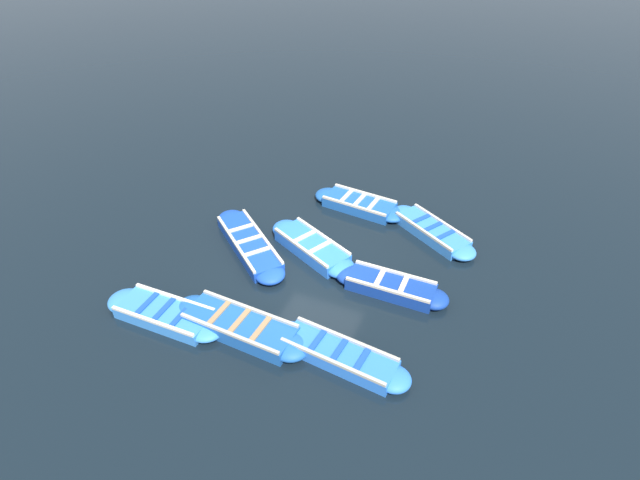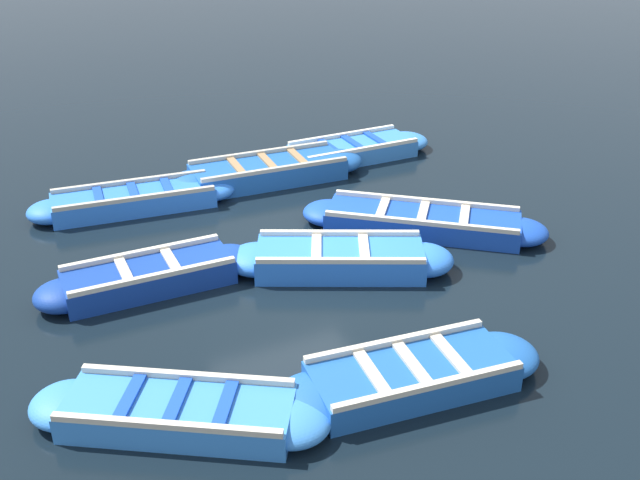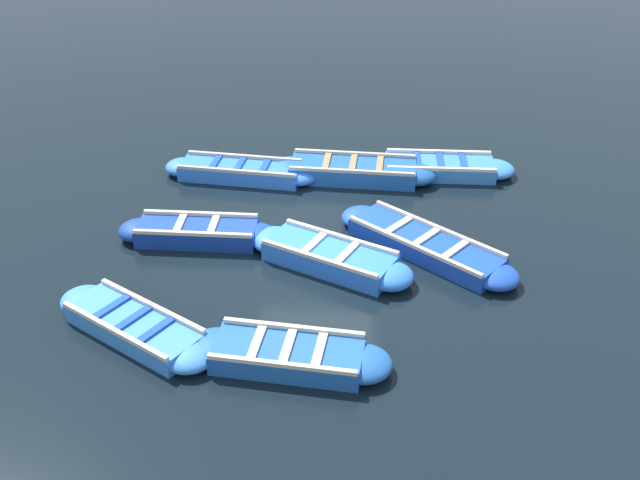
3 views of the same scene
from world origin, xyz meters
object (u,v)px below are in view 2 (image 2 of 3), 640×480
(boat_outer_right, at_px, (134,200))
(boat_bow_out, at_px, (340,259))
(boat_alongside, at_px, (149,277))
(boat_mid_row, at_px, (422,222))
(boat_centre, at_px, (179,413))
(boat_inner_gap, at_px, (268,171))
(boat_broadside, at_px, (353,151))
(boat_outer_left, at_px, (411,376))

(boat_outer_right, bearing_deg, boat_bow_out, 122.01)
(boat_alongside, bearing_deg, boat_mid_row, 177.27)
(boat_centre, height_order, boat_inner_gap, boat_inner_gap)
(boat_broadside, bearing_deg, boat_bow_out, 58.99)
(boat_centre, xyz_separation_m, boat_outer_left, (-2.55, 0.57, 0.01))
(boat_mid_row, xyz_separation_m, boat_outer_left, (2.32, 3.30, 0.00))
(boat_mid_row, bearing_deg, boat_broadside, -99.38)
(boat_alongside, height_order, boat_outer_left, boat_alongside)
(boat_broadside, bearing_deg, boat_mid_row, 80.62)
(boat_alongside, bearing_deg, boat_centre, 80.97)
(boat_outer_right, relative_size, boat_centre, 1.12)
(boat_bow_out, height_order, boat_outer_right, boat_bow_out)
(boat_bow_out, xyz_separation_m, boat_broadside, (-2.34, -3.90, -0.03))
(boat_broadside, distance_m, boat_mid_row, 3.39)
(boat_outer_right, distance_m, boat_centre, 5.71)
(boat_alongside, relative_size, boat_mid_row, 0.87)
(boat_mid_row, distance_m, boat_outer_left, 4.04)
(boat_bow_out, height_order, boat_outer_left, boat_bow_out)
(boat_bow_out, height_order, boat_inner_gap, boat_inner_gap)
(boat_alongside, relative_size, boat_bow_out, 0.94)
(boat_centre, bearing_deg, boat_bow_out, -144.82)
(boat_centre, bearing_deg, boat_alongside, -99.03)
(boat_broadside, distance_m, boat_centre, 8.15)
(boat_bow_out, distance_m, boat_broadside, 4.55)
(boat_outer_right, distance_m, boat_mid_row, 4.90)
(boat_outer_left, bearing_deg, boat_broadside, -113.39)
(boat_alongside, bearing_deg, boat_outer_left, 120.72)
(boat_mid_row, bearing_deg, boat_outer_right, -36.33)
(boat_outer_right, bearing_deg, boat_broadside, -174.40)
(boat_broadside, distance_m, boat_outer_left, 7.24)
(boat_outer_left, bearing_deg, boat_centre, -12.68)
(boat_bow_out, bearing_deg, boat_inner_gap, -95.96)
(boat_bow_out, bearing_deg, boat_broadside, -121.01)
(boat_outer_right, bearing_deg, boat_outer_left, 104.70)
(boat_alongside, relative_size, boat_inner_gap, 0.82)
(boat_inner_gap, bearing_deg, boat_centre, 58.95)
(boat_alongside, height_order, boat_broadside, boat_alongside)
(boat_mid_row, distance_m, boat_centre, 5.59)
(boat_bow_out, distance_m, boat_outer_left, 2.80)
(boat_bow_out, distance_m, boat_mid_row, 1.87)
(boat_alongside, bearing_deg, boat_outer_right, -99.65)
(boat_broadside, height_order, boat_inner_gap, boat_inner_gap)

